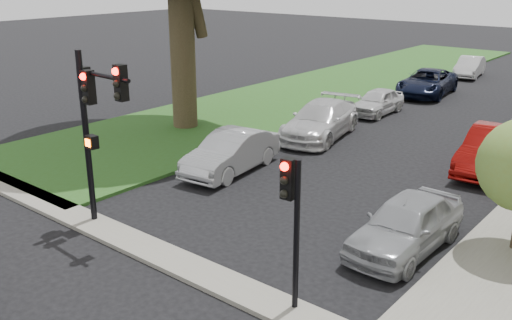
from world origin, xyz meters
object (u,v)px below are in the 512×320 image
Objects in this scene: car_parked_1 at (493,150)px; traffic_signal_main at (93,109)px; car_parked_6 at (321,120)px; car_parked_7 at (377,102)px; traffic_signal_secondary at (292,207)px; car_parked_8 at (427,82)px; car_parked_9 at (470,67)px; car_parked_0 at (406,224)px; car_parked_5 at (231,152)px.

traffic_signal_main is at bearing -125.65° from car_parked_1.
car_parked_6 reaches higher than car_parked_7.
traffic_signal_secondary reaches higher than car_parked_1.
traffic_signal_secondary is 0.65× the size of car_parked_8.
car_parked_1 is at bearing -36.14° from car_parked_7.
car_parked_7 is 0.71× the size of car_parked_8.
car_parked_6 is at bearing 177.39° from car_parked_1.
traffic_signal_secondary is 18.41m from car_parked_7.
car_parked_9 is (-0.14, 13.41, 0.03)m from car_parked_7.
car_parked_0 is 7.75m from car_parked_5.
car_parked_0 is 0.88× the size of car_parked_1.
car_parked_6 reaches higher than car_parked_0.
car_parked_5 reaches higher than car_parked_0.
traffic_signal_main is at bearing -100.79° from car_parked_6.
car_parked_1 is 8.91m from car_parked_7.
traffic_signal_secondary reaches higher than car_parked_8.
car_parked_9 is (-7.06, 30.37, -1.74)m from traffic_signal_secondary.
traffic_signal_secondary is 0.65× the size of car_parked_6.
car_parked_9 is (-0.18, 24.56, -0.06)m from car_parked_5.
traffic_signal_main is 1.32× the size of car_parked_7.
car_parked_7 is at bearing 112.18° from traffic_signal_secondary.
car_parked_7 is at bearing -97.69° from car_parked_8.
car_parked_0 is at bearing -60.69° from car_parked_7.
traffic_signal_main reaches higher than car_parked_5.
car_parked_8 is 1.30× the size of car_parked_9.
car_parked_5 is at bearing -97.28° from car_parked_8.
car_parked_7 is (-0.08, 5.36, -0.13)m from car_parked_6.
traffic_signal_secondary is 4.54m from car_parked_0.
car_parked_5 is (-7.58, 1.66, 0.00)m from car_parked_0.
traffic_signal_secondary is 12.00m from car_parked_1.
car_parked_8 is at bearing 90.52° from traffic_signal_main.
car_parked_6 is at bearing -97.07° from car_parked_8.
car_parked_9 is at bearing 79.04° from car_parked_6.
car_parked_7 is at bearing 140.42° from car_parked_1.
car_parked_1 is at bearing 93.25° from car_parked_0.
traffic_signal_main is 1.44× the size of traffic_signal_secondary.
car_parked_1 is 9.49m from car_parked_5.
traffic_signal_secondary is 0.71× the size of car_parked_1.
traffic_signal_main is at bearing 179.66° from traffic_signal_secondary.
car_parked_7 is (-7.61, 12.81, -0.09)m from car_parked_0.
car_parked_0 reaches higher than car_parked_7.
car_parked_6 is 11.31m from car_parked_8.
car_parked_9 is (-0.19, 7.46, -0.07)m from car_parked_8.
traffic_signal_main is 0.94× the size of car_parked_6.
car_parked_0 is at bearing 29.23° from traffic_signal_main.
car_parked_7 is at bearing 83.03° from car_parked_5.
traffic_signal_secondary is 0.92× the size of car_parked_7.
car_parked_6 is at bearing 120.50° from traffic_signal_secondary.
traffic_signal_secondary is at bearing -96.78° from car_parked_1.
traffic_signal_main reaches higher than car_parked_0.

